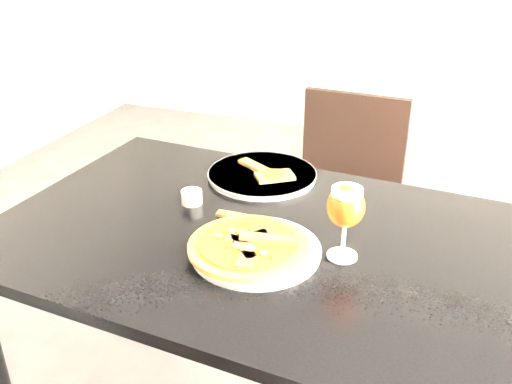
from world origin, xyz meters
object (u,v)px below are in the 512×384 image
at_px(chair_far, 341,205).
at_px(beer_glass, 346,207).
at_px(pizza, 249,245).
at_px(dining_table, 252,263).

relative_size(chair_far, beer_glass, 5.04).
bearing_deg(pizza, beer_glass, 18.37).
bearing_deg(beer_glass, pizza, -161.63).
relative_size(dining_table, chair_far, 1.47).
xyz_separation_m(pizza, beer_glass, (0.19, 0.06, 0.10)).
distance_m(chair_far, pizza, 0.88).
bearing_deg(chair_far, pizza, -89.71).
distance_m(pizza, beer_glass, 0.22).
bearing_deg(pizza, dining_table, 107.77).
relative_size(pizza, beer_glass, 1.56).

